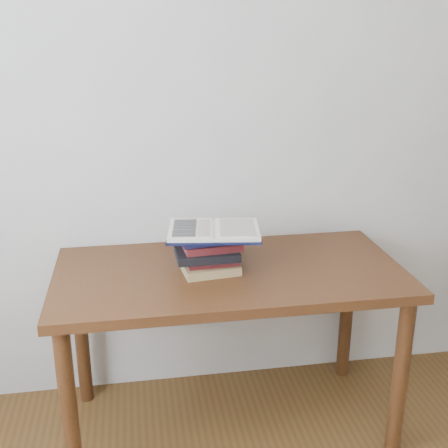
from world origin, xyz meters
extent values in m
cube|color=beige|center=(0.00, 1.75, 1.30)|extent=(3.50, 0.04, 2.60)
cube|color=#4A2712|center=(0.02, 1.38, 0.70)|extent=(1.35, 0.67, 0.04)
cylinder|color=#4A2712|center=(-0.60, 1.10, 0.34)|extent=(0.06, 0.06, 0.68)
cylinder|color=#4A2712|center=(0.63, 1.10, 0.34)|extent=(0.06, 0.06, 0.68)
cylinder|color=#4A2712|center=(-0.60, 1.66, 0.34)|extent=(0.06, 0.06, 0.68)
cylinder|color=#4A2712|center=(0.63, 1.66, 0.34)|extent=(0.06, 0.06, 0.68)
cube|color=#92714B|center=(-0.06, 1.37, 0.74)|extent=(0.23, 0.18, 0.03)
cube|color=maroon|center=(-0.05, 1.39, 0.77)|extent=(0.20, 0.16, 0.03)
cube|color=black|center=(-0.07, 1.37, 0.80)|extent=(0.24, 0.17, 0.03)
cube|color=maroon|center=(-0.05, 1.39, 0.83)|extent=(0.23, 0.18, 0.03)
cube|color=navy|center=(-0.06, 1.39, 0.86)|extent=(0.23, 0.17, 0.03)
cube|color=black|center=(-0.04, 1.39, 0.87)|extent=(0.38, 0.29, 0.01)
cube|color=beige|center=(-0.13, 1.40, 0.89)|extent=(0.20, 0.25, 0.02)
cube|color=beige|center=(0.04, 1.38, 0.89)|extent=(0.20, 0.25, 0.02)
cylinder|color=beige|center=(-0.04, 1.39, 0.88)|extent=(0.04, 0.23, 0.01)
cube|color=black|center=(-0.14, 1.48, 0.90)|extent=(0.09, 0.04, 0.00)
cube|color=black|center=(-0.15, 1.44, 0.90)|extent=(0.09, 0.04, 0.00)
cube|color=black|center=(-0.15, 1.40, 0.90)|extent=(0.09, 0.04, 0.00)
cube|color=black|center=(-0.16, 1.36, 0.90)|extent=(0.09, 0.04, 0.00)
cube|color=black|center=(-0.16, 1.32, 0.90)|extent=(0.09, 0.04, 0.00)
cube|color=beige|center=(-0.08, 1.39, 0.90)|extent=(0.07, 0.19, 0.00)
cube|color=beige|center=(0.05, 1.37, 0.90)|extent=(0.16, 0.21, 0.00)
camera|label=1|loc=(-0.33, -0.59, 1.61)|focal=45.00mm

